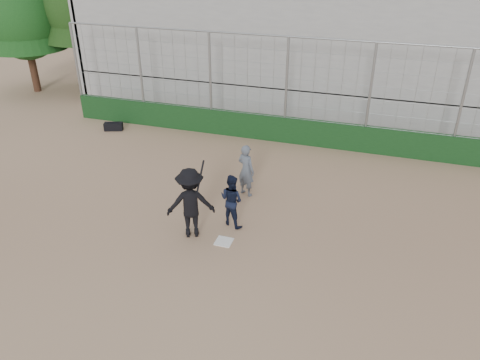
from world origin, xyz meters
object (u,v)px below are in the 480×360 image
(catcher_crouched, at_px, (231,208))
(equipment_bag, at_px, (113,126))
(batter_at_plate, at_px, (191,203))
(umpire, at_px, (246,173))

(catcher_crouched, relative_size, equipment_bag, 1.33)
(catcher_crouched, bearing_deg, batter_at_plate, -138.04)
(umpire, relative_size, equipment_bag, 1.87)
(batter_at_plate, height_order, equipment_bag, batter_at_plate)
(catcher_crouched, height_order, umpire, umpire)
(catcher_crouched, xyz_separation_m, umpire, (-0.12, 1.76, 0.22))
(batter_at_plate, bearing_deg, catcher_crouched, 41.96)
(batter_at_plate, height_order, catcher_crouched, batter_at_plate)
(batter_at_plate, bearing_deg, equipment_bag, 135.40)
(catcher_crouched, xyz_separation_m, equipment_bag, (-6.88, 5.15, -0.37))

